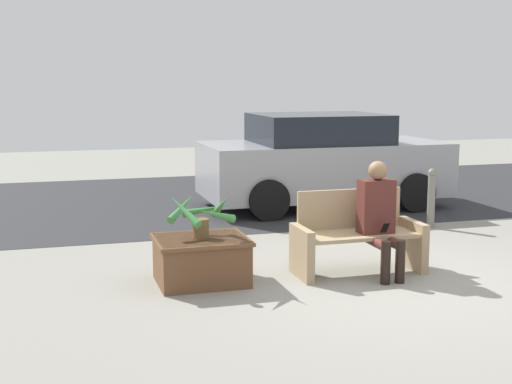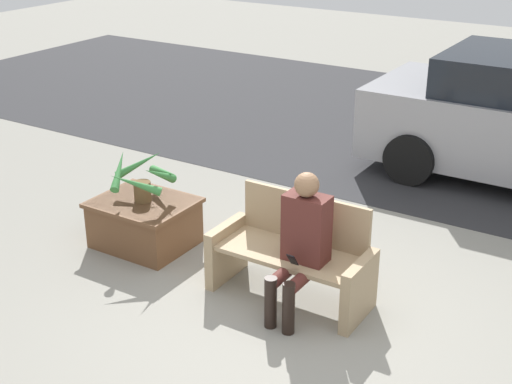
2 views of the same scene
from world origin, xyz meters
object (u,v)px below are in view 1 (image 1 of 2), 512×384
Objects in this scene: planter_box at (201,259)px; bollard_post at (431,197)px; person_seated at (379,214)px; potted_plant at (202,214)px; bench at (357,237)px; parked_car at (322,161)px.

bollard_post reaches higher than planter_box.
potted_plant is at bearing 172.36° from person_seated.
parked_car is (1.14, 3.90, 0.36)m from bench.
bench is at bearing -1.90° from planter_box.
bollard_post is at bearing 42.89° from bench.
planter_box is 0.24× the size of parked_car.
potted_plant is at bearing -154.36° from bollard_post.
bollard_post is at bearing 25.72° from planter_box.
planter_box is 1.12× the size of bollard_post.
parked_car is at bearing 112.75° from bollard_post.
bench is at bearing -2.30° from potted_plant.
bench is 1.14× the size of person_seated.
bollard_post is at bearing -67.25° from parked_car.
planter_box is 4.83m from parked_car.
parked_car is 2.24m from bollard_post.
person_seated is at bearing -103.24° from parked_car.
potted_plant is 0.18× the size of parked_car.
bench is 4.08m from parked_car.
potted_plant is 4.14m from bollard_post.
potted_plant is (0.01, 0.01, 0.47)m from planter_box.
bollard_post is (1.82, 2.04, -0.23)m from person_seated.
person_seated is 1.71× the size of potted_plant.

